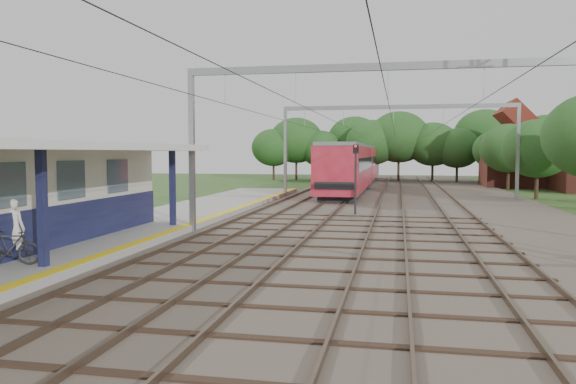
# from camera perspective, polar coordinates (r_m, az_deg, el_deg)

# --- Properties ---
(ground) EXTENTS (160.00, 160.00, 0.00)m
(ground) POSITION_cam_1_polar(r_m,az_deg,el_deg) (9.17, -13.98, -18.35)
(ground) COLOR #2D4C1E
(ground) RESTS_ON ground
(ballast_bed) EXTENTS (18.00, 90.00, 0.10)m
(ballast_bed) POSITION_cam_1_polar(r_m,az_deg,el_deg) (37.81, 11.67, -1.24)
(ballast_bed) COLOR #473D33
(ballast_bed) RESTS_ON ground
(platform) EXTENTS (5.00, 52.00, 0.35)m
(platform) POSITION_cam_1_polar(r_m,az_deg,el_deg) (24.59, -15.95, -3.83)
(platform) COLOR gray
(platform) RESTS_ON ground
(yellow_stripe) EXTENTS (0.45, 52.00, 0.01)m
(yellow_stripe) POSITION_cam_1_polar(r_m,az_deg,el_deg) (23.62, -11.08, -3.63)
(yellow_stripe) COLOR yellow
(yellow_stripe) RESTS_ON platform
(rail_tracks) EXTENTS (11.80, 88.00, 0.15)m
(rail_tracks) POSITION_cam_1_polar(r_m,az_deg,el_deg) (37.86, 7.89, -1.00)
(rail_tracks) COLOR brown
(rail_tracks) RESTS_ON ballast_bed
(catenary_system) EXTENTS (17.22, 88.00, 7.00)m
(catenary_system) POSITION_cam_1_polar(r_m,az_deg,el_deg) (33.00, 10.80, 7.51)
(catenary_system) COLOR gray
(catenary_system) RESTS_ON ground
(tree_band) EXTENTS (31.72, 30.88, 8.82)m
(tree_band) POSITION_cam_1_polar(r_m,az_deg,el_deg) (64.79, 11.41, 5.24)
(tree_band) COLOR #382619
(tree_band) RESTS_ON ground
(house_far) EXTENTS (8.00, 6.12, 8.66)m
(house_far) POSITION_cam_1_polar(r_m,az_deg,el_deg) (60.92, 22.93, 3.49)
(house_far) COLOR brown
(house_far) RESTS_ON ground
(person) EXTENTS (0.69, 0.48, 1.80)m
(person) POSITION_cam_1_polar(r_m,az_deg,el_deg) (18.18, -26.08, -3.40)
(person) COLOR silver
(person) RESTS_ON platform
(bicycle) EXTENTS (1.74, 0.85, 1.01)m
(bicycle) POSITION_cam_1_polar(r_m,az_deg,el_deg) (17.43, -26.38, -5.04)
(bicycle) COLOR black
(bicycle) RESTS_ON platform
(train) EXTENTS (3.12, 38.80, 4.08)m
(train) POSITION_cam_1_polar(r_m,az_deg,el_deg) (56.13, 6.96, 2.78)
(train) COLOR black
(train) RESTS_ON ballast_bed
(signal_post) EXTENTS (0.31, 0.29, 3.91)m
(signal_post) POSITION_cam_1_polar(r_m,az_deg,el_deg) (30.69, 6.88, 1.94)
(signal_post) COLOR black
(signal_post) RESTS_ON ground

